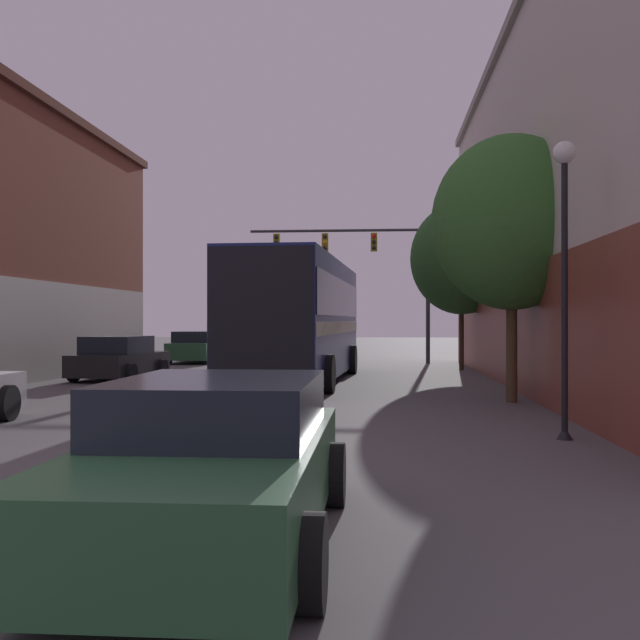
{
  "coord_description": "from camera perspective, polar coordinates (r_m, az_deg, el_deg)",
  "views": [
    {
      "loc": [
        3.94,
        -3.94,
        1.86
      ],
      "look_at": [
        2.25,
        16.44,
        1.88
      ],
      "focal_mm": 42.0,
      "sensor_mm": 36.0,
      "label": 1
    }
  ],
  "objects": [
    {
      "name": "traffic_signal_gantry",
      "position": [
        32.82,
        3.57,
        4.66
      ],
      "size": [
        7.88,
        0.36,
        6.11
      ],
      "color": "#333338",
      "rests_on": "ground_plane"
    },
    {
      "name": "street_tree_far",
      "position": [
        28.67,
        10.73,
        4.63
      ],
      "size": [
        3.84,
        3.45,
        6.32
      ],
      "color": "#3D2D1E",
      "rests_on": "ground_plane"
    },
    {
      "name": "hatchback_foreground",
      "position": [
        6.41,
        -8.16,
        -10.82
      ],
      "size": [
        2.1,
        4.42,
        1.36
      ],
      "rotation": [
        0.0,
        0.0,
        1.58
      ],
      "color": "#285633",
      "rests_on": "ground_plane"
    },
    {
      "name": "bus",
      "position": [
        22.71,
        -1.56,
        0.4
      ],
      "size": [
        3.25,
        11.59,
        3.64
      ],
      "rotation": [
        0.0,
        0.0,
        1.53
      ],
      "color": "navy",
      "rests_on": "ground_plane"
    },
    {
      "name": "parked_car_left_near",
      "position": [
        24.56,
        -15.07,
        -2.88
      ],
      "size": [
        2.39,
        4.01,
        1.37
      ],
      "rotation": [
        0.0,
        0.0,
        1.46
      ],
      "color": "black",
      "rests_on": "ground_plane"
    },
    {
      "name": "parked_car_left_far",
      "position": [
        33.86,
        -9.36,
        -2.07
      ],
      "size": [
        2.11,
        4.36,
        1.39
      ],
      "rotation": [
        0.0,
        0.0,
        1.58
      ],
      "color": "#285633",
      "rests_on": "ground_plane"
    },
    {
      "name": "lane_center_line",
      "position": [
        20.79,
        -6.23,
        -5.17
      ],
      "size": [
        0.14,
        44.78,
        0.01
      ],
      "color": "silver",
      "rests_on": "ground_plane"
    },
    {
      "name": "street_lamp",
      "position": [
        12.33,
        18.14,
        4.96
      ],
      "size": [
        0.36,
        0.36,
        4.67
      ],
      "color": "black",
      "rests_on": "ground_plane"
    },
    {
      "name": "street_tree_near",
      "position": [
        17.71,
        14.4,
        7.19
      ],
      "size": [
        3.64,
        3.27,
        6.1
      ],
      "color": "#4C3823",
      "rests_on": "ground_plane"
    }
  ]
}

